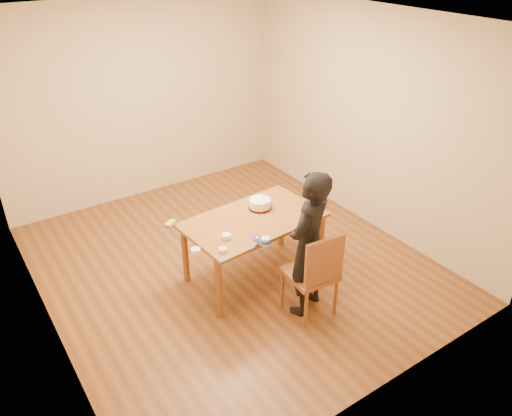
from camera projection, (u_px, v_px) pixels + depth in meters
room_shell at (212, 146)px, 5.41m from camera, size 4.00×4.50×2.70m
dining_table at (253, 220)px, 5.24m from camera, size 1.51×0.97×0.04m
dining_chair at (310, 274)px, 4.90m from camera, size 0.48×0.48×0.04m
cake_plate at (260, 207)px, 5.43m from camera, size 0.26×0.26×0.02m
cake at (260, 203)px, 5.41m from camera, size 0.24×0.24×0.08m
frosting_dome at (260, 199)px, 5.38m from camera, size 0.23×0.23×0.03m
frosting_tub at (266, 241)px, 4.79m from camera, size 0.09×0.09×0.08m
frosting_lid at (257, 239)px, 4.89m from camera, size 0.10×0.10×0.01m
frosting_dollop at (257, 238)px, 4.88m from camera, size 0.04×0.04×0.02m
ramekin_green at (223, 250)px, 4.70m from camera, size 0.08×0.08×0.04m
ramekin_yellow at (226, 236)px, 4.90m from camera, size 0.09×0.09×0.04m
ramekin_multi at (196, 251)px, 4.68m from camera, size 0.09×0.09×0.04m
candy_box_pink at (171, 225)px, 5.11m from camera, size 0.14×0.12×0.02m
candy_box_green at (170, 223)px, 5.10m from camera, size 0.14×0.11×0.02m
spatula at (256, 247)px, 4.77m from camera, size 0.15×0.10×0.01m
person at (309, 245)px, 4.77m from camera, size 0.66×0.56×1.53m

